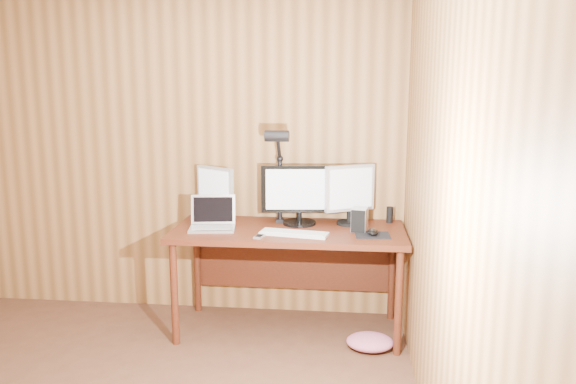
% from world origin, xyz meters
% --- Properties ---
extents(room_shell, '(4.00, 4.00, 4.00)m').
position_xyz_m(room_shell, '(0.00, 0.00, 1.25)').
color(room_shell, '#51301F').
rests_on(room_shell, ground).
extents(desk, '(1.60, 0.70, 0.75)m').
position_xyz_m(desk, '(0.93, 1.70, 0.63)').
color(desk, '#471C0E').
rests_on(desk, floor).
extents(monitor_center, '(0.54, 0.24, 0.42)m').
position_xyz_m(monitor_center, '(0.99, 1.78, 0.97)').
color(monitor_center, black).
rests_on(monitor_center, desk).
extents(monitor_left, '(0.31, 0.22, 0.40)m').
position_xyz_m(monitor_left, '(0.37, 1.82, 0.96)').
color(monitor_left, black).
rests_on(monitor_left, desk).
extents(monitor_right, '(0.35, 0.21, 0.43)m').
position_xyz_m(monitor_right, '(1.35, 1.81, 0.98)').
color(monitor_right, black).
rests_on(monitor_right, desk).
extents(laptop, '(0.34, 0.28, 0.22)m').
position_xyz_m(laptop, '(0.40, 1.60, 0.81)').
color(laptop, silver).
rests_on(laptop, desk).
extents(keyboard, '(0.47, 0.21, 0.02)m').
position_xyz_m(keyboard, '(0.98, 1.48, 0.76)').
color(keyboard, silver).
rests_on(keyboard, desk).
extents(mousepad, '(0.24, 0.20, 0.00)m').
position_xyz_m(mousepad, '(1.50, 1.52, 0.75)').
color(mousepad, black).
rests_on(mousepad, desk).
extents(mouse, '(0.08, 0.12, 0.04)m').
position_xyz_m(mouse, '(1.50, 1.52, 0.77)').
color(mouse, black).
rests_on(mouse, mousepad).
extents(hard_drive, '(0.12, 0.16, 0.16)m').
position_xyz_m(hard_drive, '(1.42, 1.63, 0.83)').
color(hard_drive, silver).
rests_on(hard_drive, desk).
extents(phone, '(0.07, 0.11, 0.01)m').
position_xyz_m(phone, '(0.76, 1.39, 0.76)').
color(phone, silver).
rests_on(phone, desk).
extents(speaker, '(0.05, 0.05, 0.12)m').
position_xyz_m(speaker, '(1.64, 1.89, 0.81)').
color(speaker, black).
rests_on(speaker, desk).
extents(desk_lamp, '(0.17, 0.24, 0.72)m').
position_xyz_m(desk_lamp, '(0.85, 1.74, 1.20)').
color(desk_lamp, black).
rests_on(desk_lamp, desk).
extents(fabric_pile, '(0.37, 0.33, 0.10)m').
position_xyz_m(fabric_pile, '(1.50, 1.40, 0.05)').
color(fabric_pile, '#C55F7E').
rests_on(fabric_pile, floor).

